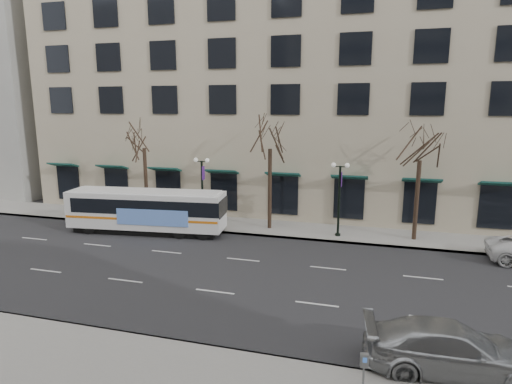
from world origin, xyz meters
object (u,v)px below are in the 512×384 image
(tree_far_left, at_px, (144,136))
(tree_far_right, at_px, (421,146))
(lamp_post_left, at_px, (202,188))
(pay_station, at_px, (364,363))
(lamp_post_right, at_px, (339,196))
(tree_far_mid, at_px, (270,135))
(city_bus, at_px, (147,210))
(silver_car, at_px, (451,348))

(tree_far_left, distance_m, tree_far_right, 20.00)
(tree_far_right, height_order, lamp_post_left, tree_far_right)
(tree_far_left, bearing_deg, tree_far_right, 0.00)
(pay_station, bearing_deg, lamp_post_right, 86.99)
(tree_far_mid, distance_m, city_bus, 10.21)
(pay_station, bearing_deg, tree_far_left, 124.86)
(silver_car, bearing_deg, pay_station, 118.06)
(tree_far_left, relative_size, tree_far_mid, 0.98)
(lamp_post_right, distance_m, city_bus, 13.53)
(silver_car, distance_m, pay_station, 3.42)
(tree_far_left, relative_size, lamp_post_left, 1.60)
(tree_far_left, relative_size, silver_car, 1.43)
(tree_far_mid, height_order, silver_car, tree_far_mid)
(tree_far_left, xyz_separation_m, pay_station, (17.24, -16.82, -5.70))
(lamp_post_left, distance_m, silver_car, 20.87)
(tree_far_right, relative_size, lamp_post_right, 1.55)
(lamp_post_left, relative_size, silver_car, 0.89)
(tree_far_mid, distance_m, silver_car, 18.98)
(tree_far_left, xyz_separation_m, tree_far_right, (20.00, 0.00, -0.28))
(tree_far_mid, bearing_deg, tree_far_left, -180.00)
(tree_far_right, distance_m, lamp_post_right, 6.11)
(tree_far_mid, distance_m, lamp_post_right, 6.41)
(tree_far_mid, bearing_deg, silver_car, -55.96)
(city_bus, xyz_separation_m, silver_car, (18.31, -11.91, -0.82))
(tree_far_right, xyz_separation_m, silver_car, (0.07, -14.90, -5.57))
(silver_car, bearing_deg, lamp_post_right, 13.34)
(tree_far_mid, height_order, lamp_post_right, tree_far_mid)
(lamp_post_right, relative_size, pay_station, 4.43)
(city_bus, bearing_deg, tree_far_right, 3.01)
(tree_far_right, bearing_deg, lamp_post_right, -173.15)
(tree_far_mid, bearing_deg, tree_far_right, -0.00)
(city_bus, xyz_separation_m, pay_station, (15.48, -13.83, -0.67))
(lamp_post_right, bearing_deg, tree_far_left, 177.71)
(tree_far_left, relative_size, tree_far_right, 1.03)
(lamp_post_right, bearing_deg, city_bus, -169.76)
(city_bus, bearing_deg, tree_far_left, 114.10)
(pay_station, bearing_deg, tree_far_mid, 102.44)
(tree_far_mid, distance_m, tree_far_right, 10.01)
(tree_far_right, relative_size, city_bus, 0.70)
(lamp_post_right, relative_size, city_bus, 0.45)
(tree_far_mid, height_order, pay_station, tree_far_mid)
(lamp_post_right, distance_m, silver_car, 15.32)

